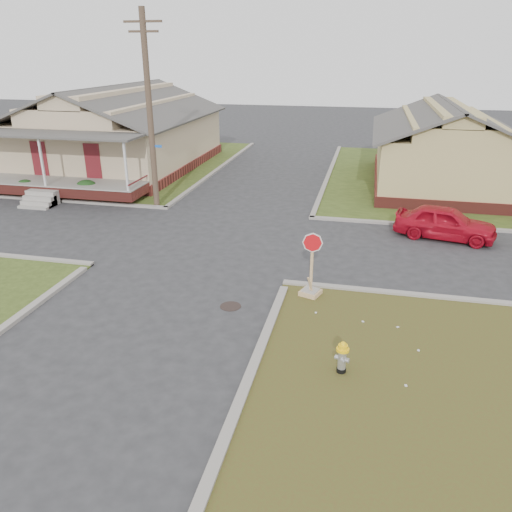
% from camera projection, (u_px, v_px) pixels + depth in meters
% --- Properties ---
extents(ground, '(120.00, 120.00, 0.00)m').
position_uv_depth(ground, '(169.00, 292.00, 16.06)').
color(ground, '#29292C').
rests_on(ground, ground).
extents(verge_far_left, '(19.00, 19.00, 0.05)m').
position_uv_depth(verge_far_left, '(91.00, 162.00, 34.93)').
color(verge_far_left, '#334418').
rests_on(verge_far_left, ground).
extents(curbs, '(80.00, 40.00, 0.12)m').
position_uv_depth(curbs, '(215.00, 239.00, 20.57)').
color(curbs, gray).
rests_on(curbs, ground).
extents(manhole, '(0.64, 0.64, 0.01)m').
position_uv_depth(manhole, '(231.00, 306.00, 15.16)').
color(manhole, black).
rests_on(manhole, ground).
extents(corner_house, '(10.10, 15.50, 5.30)m').
position_uv_depth(corner_house, '(119.00, 133.00, 32.28)').
color(corner_house, maroon).
rests_on(corner_house, ground).
extents(side_house_yellow, '(7.60, 11.60, 4.70)m').
position_uv_depth(side_house_yellow, '(443.00, 147.00, 28.09)').
color(side_house_yellow, maroon).
rests_on(side_house_yellow, ground).
extents(utility_pole, '(1.80, 0.28, 9.00)m').
position_uv_depth(utility_pole, '(150.00, 110.00, 23.17)').
color(utility_pole, '#3B2C22').
rests_on(utility_pole, ground).
extents(fire_hydrant, '(0.31, 0.31, 0.83)m').
position_uv_depth(fire_hydrant, '(342.00, 355.00, 11.82)').
color(fire_hydrant, black).
rests_on(fire_hydrant, ground).
extents(stop_sign, '(0.59, 0.58, 2.09)m').
position_uv_depth(stop_sign, '(311.00, 282.00, 15.62)').
color(stop_sign, tan).
rests_on(stop_sign, ground).
extents(red_sedan, '(4.24, 2.41, 1.36)m').
position_uv_depth(red_sedan, '(445.00, 222.00, 20.46)').
color(red_sedan, '#B40C1F').
rests_on(red_sedan, ground).
extents(hedge_left, '(1.25, 1.02, 0.96)m').
position_uv_depth(hedge_left, '(26.00, 187.00, 26.35)').
color(hedge_left, '#143714').
rests_on(hedge_left, verge_far_left).
extents(hedge_right, '(1.34, 1.10, 1.03)m').
position_uv_depth(hedge_right, '(87.00, 189.00, 25.91)').
color(hedge_right, '#143714').
rests_on(hedge_right, verge_far_left).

